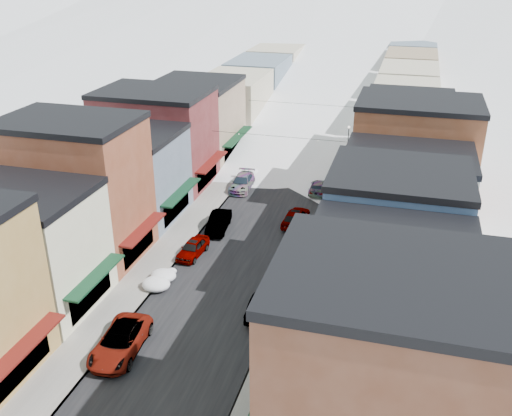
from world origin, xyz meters
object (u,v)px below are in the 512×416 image
Objects in this scene: trash_can at (284,327)px; streetlamp_near at (296,259)px; car_green_sedan at (264,304)px; car_dark_hatch at (219,222)px; car_white_suv at (120,341)px; car_silver_sedan at (193,248)px.

streetlamp_near reaches higher than trash_can.
trash_can is at bearing -86.06° from streetlamp_near.
streetlamp_near is at bearing -115.28° from car_green_sedan.
streetlamp_near is (9.49, -8.97, 2.24)m from car_dark_hatch.
streetlamp_near reaches higher than car_green_sedan.
car_white_suv is 5.64× the size of trash_can.
car_green_sedan is at bearing -34.86° from car_silver_sedan.
car_white_suv is 1.41× the size of car_silver_sedan.
car_green_sedan is (8.37, -6.95, 0.06)m from car_silver_sedan.
car_white_suv is 14.52m from streetlamp_near.
trash_can is at bearing 134.08° from car_green_sedan.
car_green_sedan is 3.04m from trash_can.
car_dark_hatch reaches higher than car_silver_sedan.
trash_can is (10.30, 4.73, -0.14)m from car_white_suv.
car_silver_sedan is at bearing 138.75° from trash_can.
car_silver_sedan is 13.90m from trash_can.
car_green_sedan reaches higher than car_silver_sedan.
car_green_sedan is (8.23, 6.95, -0.05)m from car_white_suv.
car_white_suv is at bearing -133.69° from streetlamp_near.
car_silver_sedan is 0.87× the size of car_dark_hatch.
car_green_sedan is (7.80, -12.40, -0.02)m from car_dark_hatch.
car_silver_sedan is 10.88m from car_green_sedan.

